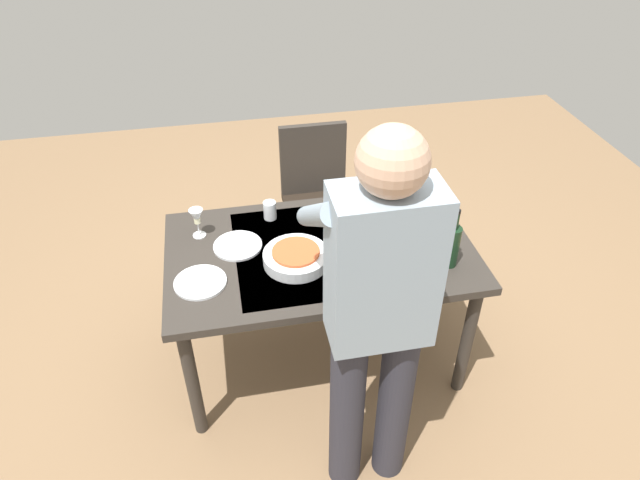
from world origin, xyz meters
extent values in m
plane|color=#846647|center=(0.00, 0.00, 0.00)|extent=(6.00, 6.00, 0.00)
cube|color=#332D28|center=(0.00, 0.00, 0.71)|extent=(1.44, 0.86, 0.04)
cube|color=#B2B7C1|center=(0.00, 0.00, 0.73)|extent=(0.79, 0.73, 0.00)
cylinder|color=#332D28|center=(-0.65, -0.36, 0.34)|extent=(0.06, 0.06, 0.69)
cylinder|color=#332D28|center=(0.65, -0.36, 0.34)|extent=(0.06, 0.06, 0.69)
cylinder|color=#332D28|center=(-0.65, 0.36, 0.34)|extent=(0.06, 0.06, 0.69)
cylinder|color=#332D28|center=(0.65, 0.36, 0.34)|extent=(0.06, 0.06, 0.69)
cube|color=black|center=(-0.14, -0.73, 0.45)|extent=(0.40, 0.40, 0.04)
cube|color=#332D28|center=(-0.14, -0.91, 0.70)|extent=(0.40, 0.04, 0.45)
cylinder|color=#332D28|center=(-0.31, -0.90, 0.23)|extent=(0.04, 0.04, 0.43)
cylinder|color=#332D28|center=(0.03, -0.90, 0.23)|extent=(0.04, 0.04, 0.43)
cylinder|color=#332D28|center=(-0.31, -0.56, 0.23)|extent=(0.04, 0.04, 0.43)
cylinder|color=#332D28|center=(0.03, -0.56, 0.23)|extent=(0.04, 0.04, 0.43)
cylinder|color=#2D2D38|center=(0.03, 0.71, 0.44)|extent=(0.14, 0.14, 0.88)
cylinder|color=#2D2D38|center=(-0.17, 0.71, 0.44)|extent=(0.14, 0.14, 0.88)
cube|color=#8C9EAD|center=(-0.07, 0.71, 1.18)|extent=(0.36, 0.20, 0.60)
sphere|color=tan|center=(-0.07, 0.71, 1.58)|extent=(0.22, 0.22, 0.22)
cylinder|color=#8C9EAD|center=(0.10, 0.47, 1.25)|extent=(0.08, 0.52, 0.40)
cylinder|color=#8C9EAD|center=(-0.24, 0.47, 1.25)|extent=(0.08, 0.52, 0.40)
cylinder|color=black|center=(-0.55, 0.22, 0.83)|extent=(0.07, 0.07, 0.20)
cylinder|color=black|center=(-0.55, 0.22, 0.97)|extent=(0.03, 0.03, 0.08)
cylinder|color=black|center=(-0.55, 0.22, 1.02)|extent=(0.03, 0.03, 0.02)
cylinder|color=white|center=(0.55, -0.21, 0.73)|extent=(0.06, 0.06, 0.01)
cylinder|color=white|center=(0.55, -0.21, 0.77)|extent=(0.01, 0.01, 0.07)
cone|color=white|center=(0.55, -0.21, 0.84)|extent=(0.07, 0.07, 0.07)
cylinder|color=beige|center=(0.55, -0.21, 0.82)|extent=(0.03, 0.03, 0.03)
cylinder|color=white|center=(-0.12, -0.11, 0.73)|extent=(0.06, 0.06, 0.01)
cylinder|color=white|center=(-0.12, -0.11, 0.77)|extent=(0.01, 0.01, 0.07)
cone|color=white|center=(-0.12, -0.11, 0.84)|extent=(0.07, 0.07, 0.07)
cylinder|color=beige|center=(-0.12, -0.11, 0.82)|extent=(0.03, 0.03, 0.03)
cylinder|color=silver|center=(0.20, -0.29, 0.78)|extent=(0.06, 0.06, 0.09)
cylinder|color=silver|center=(-0.64, -0.32, 0.77)|extent=(0.07, 0.07, 0.09)
cylinder|color=silver|center=(-0.27, 0.09, 0.78)|extent=(0.07, 0.07, 0.10)
cylinder|color=silver|center=(-0.38, -0.34, 0.78)|extent=(0.08, 0.08, 0.11)
cylinder|color=silver|center=(0.13, 0.08, 0.76)|extent=(0.30, 0.30, 0.05)
cylinder|color=#C6562D|center=(0.13, 0.08, 0.78)|extent=(0.22, 0.22, 0.03)
cylinder|color=silver|center=(-0.36, 0.23, 0.76)|extent=(0.18, 0.18, 0.05)
cylinder|color=#4C843D|center=(-0.36, 0.23, 0.78)|extent=(0.13, 0.13, 0.03)
cylinder|color=silver|center=(0.38, -0.09, 0.73)|extent=(0.23, 0.23, 0.01)
cylinder|color=silver|center=(0.56, 0.14, 0.73)|extent=(0.23, 0.23, 0.01)
cube|color=silver|center=(-0.56, -0.18, 0.73)|extent=(0.09, 0.19, 0.00)
camera|label=1|loc=(0.40, 2.06, 2.38)|focal=31.83mm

